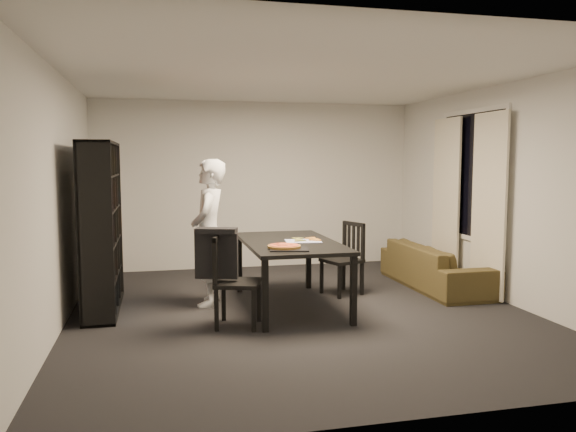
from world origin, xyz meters
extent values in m
cube|color=black|center=(0.00, 0.00, 0.00)|extent=(5.00, 5.50, 0.01)
cube|color=white|center=(0.00, 0.00, 2.60)|extent=(5.00, 5.50, 0.01)
cube|color=silver|center=(0.00, 2.75, 1.30)|extent=(5.00, 0.01, 2.60)
cube|color=silver|center=(0.00, -2.75, 1.30)|extent=(5.00, 0.01, 2.60)
cube|color=silver|center=(-2.50, 0.00, 1.30)|extent=(0.01, 5.50, 2.60)
cube|color=silver|center=(2.50, 0.00, 1.30)|extent=(0.01, 5.50, 2.60)
cube|color=black|center=(2.48, 0.60, 1.50)|extent=(0.02, 1.40, 1.60)
cube|color=white|center=(2.48, 0.60, 1.50)|extent=(0.03, 1.52, 1.72)
cube|color=beige|center=(2.40, 0.08, 1.15)|extent=(0.03, 0.70, 2.25)
cube|color=beige|center=(2.40, 1.12, 1.15)|extent=(0.03, 0.70, 2.25)
cube|color=black|center=(-2.16, 0.60, 0.95)|extent=(0.35, 1.50, 1.90)
cube|color=black|center=(-0.06, 0.21, 0.75)|extent=(1.03, 1.85, 0.04)
cube|color=black|center=(-0.52, -0.66, 0.36)|extent=(0.06, 0.06, 0.73)
cube|color=black|center=(0.40, -0.66, 0.36)|extent=(0.06, 0.06, 0.73)
cube|color=black|center=(-0.52, 1.08, 0.36)|extent=(0.06, 0.06, 0.73)
cube|color=black|center=(0.40, 1.08, 0.36)|extent=(0.06, 0.06, 0.73)
cube|color=black|center=(-0.76, -0.41, 0.45)|extent=(0.55, 0.55, 0.04)
cube|color=black|center=(-0.94, -0.35, 0.70)|extent=(0.17, 0.43, 0.47)
cube|color=black|center=(-0.94, -0.35, 0.91)|extent=(0.16, 0.41, 0.05)
cube|color=black|center=(-0.63, -0.64, 0.21)|extent=(0.04, 0.04, 0.43)
cube|color=black|center=(-0.52, -0.28, 0.21)|extent=(0.04, 0.04, 0.43)
cube|color=black|center=(-0.99, -0.53, 0.21)|extent=(0.04, 0.04, 0.43)
cube|color=black|center=(-0.88, -0.17, 0.21)|extent=(0.04, 0.04, 0.43)
cube|color=black|center=(0.72, 0.66, 0.43)|extent=(0.54, 0.54, 0.04)
cube|color=black|center=(0.90, 0.73, 0.68)|extent=(0.19, 0.41, 0.45)
cube|color=black|center=(0.90, 0.73, 0.89)|extent=(0.17, 0.39, 0.05)
cube|color=black|center=(0.49, 0.77, 0.21)|extent=(0.04, 0.04, 0.41)
cube|color=black|center=(0.61, 0.43, 0.21)|extent=(0.04, 0.04, 0.41)
cube|color=black|center=(0.83, 0.90, 0.21)|extent=(0.04, 0.04, 0.41)
cube|color=black|center=(0.95, 0.56, 0.21)|extent=(0.04, 0.04, 0.41)
cube|color=black|center=(-0.96, -0.34, 0.73)|extent=(0.44, 0.21, 0.47)
cube|color=black|center=(-0.96, -0.34, 0.99)|extent=(0.45, 0.30, 0.05)
imported|color=silver|center=(-0.96, 0.53, 0.85)|extent=(0.56, 0.71, 1.71)
cube|color=black|center=(-0.21, -0.37, 0.77)|extent=(0.46, 0.40, 0.01)
cylinder|color=olive|center=(-0.25, -0.31, 0.79)|extent=(0.35, 0.35, 0.02)
cylinder|color=orange|center=(-0.25, -0.31, 0.81)|extent=(0.31, 0.31, 0.01)
cube|color=white|center=(0.08, 0.15, 0.77)|extent=(0.43, 0.35, 0.01)
imported|color=#3D2E18|center=(2.08, 0.75, 0.29)|extent=(0.77, 1.96, 0.57)
camera|label=1|loc=(-1.54, -5.99, 1.70)|focal=35.00mm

